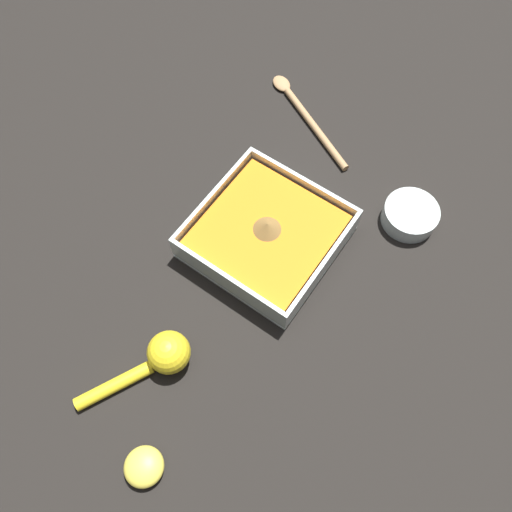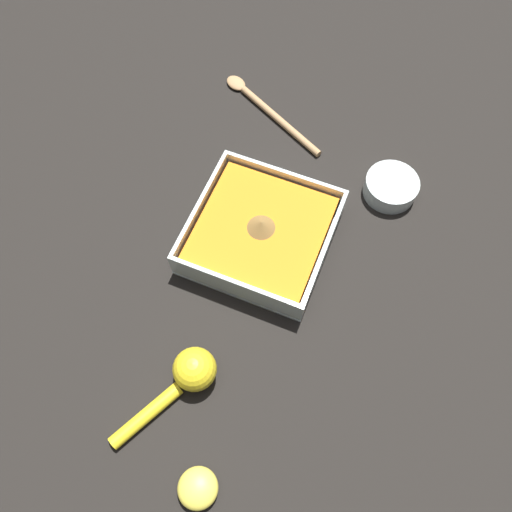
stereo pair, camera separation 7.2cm
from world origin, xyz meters
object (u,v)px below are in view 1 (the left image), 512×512
Objects in this scene: lemon_half at (144,467)px; wooden_spoon at (305,115)px; spice_bowl at (410,215)px; lemon_squeezer at (161,357)px; square_dish at (267,235)px.

lemon_half reaches higher than wooden_spoon.
spice_bowl is 0.43m from lemon_squeezer.
square_dish is 4.05× the size of lemon_half.
wooden_spoon is at bearing 13.64° from lemon_half.
square_dish is 0.35m from lemon_half.
lemon_half is 0.23× the size of wooden_spoon.
square_dish reaches higher than lemon_half.
lemon_squeezer is 0.13m from lemon_half.
lemon_squeezer reaches higher than spice_bowl.
spice_bowl is at bearing -172.25° from wooden_spoon.
square_dish is 0.93× the size of wooden_spoon.
square_dish is at bearing 9.39° from lemon_half.
lemon_squeezer reaches higher than square_dish.
spice_bowl is at bearing -11.18° from lemon_half.
wooden_spoon is (0.48, 0.08, -0.02)m from lemon_squeezer.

